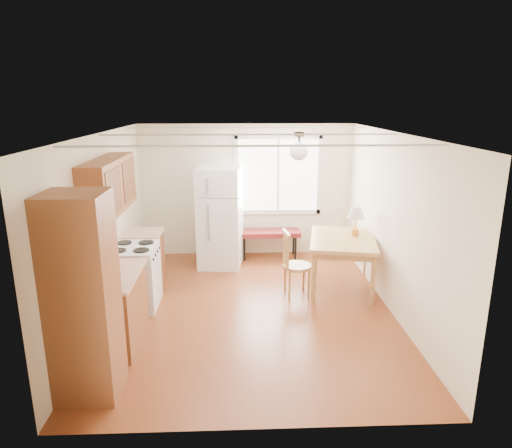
{
  "coord_description": "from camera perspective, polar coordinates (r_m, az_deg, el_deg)",
  "views": [
    {
      "loc": [
        -0.18,
        -6.04,
        2.93
      ],
      "look_at": [
        0.1,
        0.45,
        1.15
      ],
      "focal_mm": 32.0,
      "sensor_mm": 36.0,
      "label": 1
    }
  ],
  "objects": [
    {
      "name": "room_shell",
      "position": [
        6.27,
        -0.71,
        -0.22
      ],
      "size": [
        4.6,
        5.6,
        2.62
      ],
      "color": "#5F2913",
      "rests_on": "ground"
    },
    {
      "name": "table_lamp",
      "position": [
        7.37,
        12.4,
        1.14
      ],
      "size": [
        0.27,
        0.27,
        0.47
      ],
      "rotation": [
        0.0,
        0.0,
        0.31
      ],
      "color": "#BF883D",
      "rests_on": "dining_table"
    },
    {
      "name": "kitchen_run",
      "position": [
        5.99,
        -17.22,
        -5.8
      ],
      "size": [
        0.65,
        3.4,
        2.2
      ],
      "color": "brown",
      "rests_on": "ground"
    },
    {
      "name": "dining_table",
      "position": [
        7.29,
        10.8,
        -2.54
      ],
      "size": [
        1.23,
        1.49,
        0.83
      ],
      "rotation": [
        0.0,
        0.0,
        -0.19
      ],
      "color": "#A5773F",
      "rests_on": "ground"
    },
    {
      "name": "refrigerator",
      "position": [
        8.15,
        -4.52,
        0.84
      ],
      "size": [
        0.83,
        0.83,
        1.8
      ],
      "rotation": [
        0.0,
        0.0,
        -0.13
      ],
      "color": "white",
      "rests_on": "ground"
    },
    {
      "name": "pendant_light",
      "position": [
        6.53,
        5.38,
        9.17
      ],
      "size": [
        0.26,
        0.26,
        0.4
      ],
      "color": "black",
      "rests_on": "room_shell"
    },
    {
      "name": "window_unit",
      "position": [
        8.66,
        2.78,
        6.14
      ],
      "size": [
        1.64,
        0.05,
        1.51
      ],
      "color": "white",
      "rests_on": "room_shell"
    },
    {
      "name": "chair",
      "position": [
        6.99,
        4.43,
        -4.38
      ],
      "size": [
        0.46,
        0.45,
        1.01
      ],
      "rotation": [
        0.0,
        0.0,
        0.12
      ],
      "color": "#A5773F",
      "rests_on": "ground"
    },
    {
      "name": "kettle",
      "position": [
        6.18,
        -17.6,
        -3.61
      ],
      "size": [
        0.13,
        0.13,
        0.25
      ],
      "color": "red",
      "rests_on": "kitchen_run"
    },
    {
      "name": "bench",
      "position": [
        8.64,
        1.7,
        -1.23
      ],
      "size": [
        1.15,
        0.44,
        0.53
      ],
      "rotation": [
        0.0,
        0.0,
        0.02
      ],
      "color": "maroon",
      "rests_on": "ground"
    },
    {
      "name": "coffee_maker",
      "position": [
        5.52,
        -18.58,
        -5.75
      ],
      "size": [
        0.2,
        0.24,
        0.33
      ],
      "rotation": [
        0.0,
        0.0,
        0.16
      ],
      "color": "black",
      "rests_on": "kitchen_run"
    }
  ]
}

